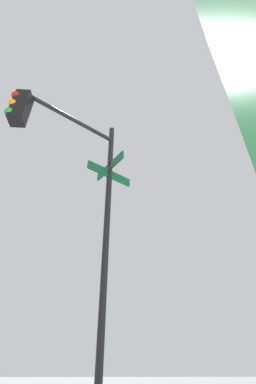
# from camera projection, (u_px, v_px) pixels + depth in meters

# --- Properties ---
(traffic_signal_near) EXTENTS (2.42, 1.78, 5.94)m
(traffic_signal_near) POSITION_uv_depth(u_px,v_px,m) (69.00, 168.00, 5.02)
(traffic_signal_near) COLOR black
(traffic_signal_near) RESTS_ON ground_plane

